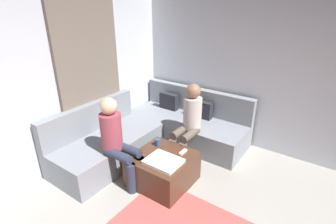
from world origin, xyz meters
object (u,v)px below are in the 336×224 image
Objects in this scene: person_on_couch_side at (117,138)px; game_remote at (183,152)px; sectional_couch at (155,132)px; coffee_mug at (158,142)px; person_on_couch_back at (189,120)px; ottoman at (163,169)px.

game_remote is at bearing 126.99° from person_on_couch_side.
sectional_couch is 1.06m from person_on_couch_side.
sectional_couch reaches higher than coffee_mug.
game_remote is (0.84, -0.45, 0.15)m from sectional_couch.
person_on_couch_back and person_on_couch_side have the same top height.
person_on_couch_back is at bearing 92.97° from ottoman.
game_remote is 0.12× the size of person_on_couch_back.
person_on_couch_back is 1.00× the size of person_on_couch_side.
coffee_mug is 0.61m from person_on_couch_back.
coffee_mug is at bearing -47.95° from sectional_couch.
sectional_couch reaches higher than ottoman.
coffee_mug reaches higher than game_remote.
sectional_couch is at bearing -171.40° from person_on_couch_side.
person_on_couch_back is at bearing 71.58° from coffee_mug.
sectional_couch is 2.12× the size of person_on_couch_back.
coffee_mug is (0.44, -0.49, 0.19)m from sectional_couch.
person_on_couch_side reaches higher than coffee_mug.
person_on_couch_side is at bearing -143.01° from game_remote.
person_on_couch_side reaches higher than ottoman.
person_on_couch_side is at bearing -149.48° from ottoman.
person_on_couch_side is (-0.70, -0.52, 0.23)m from game_remote.
game_remote is at bearing 50.71° from ottoman.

